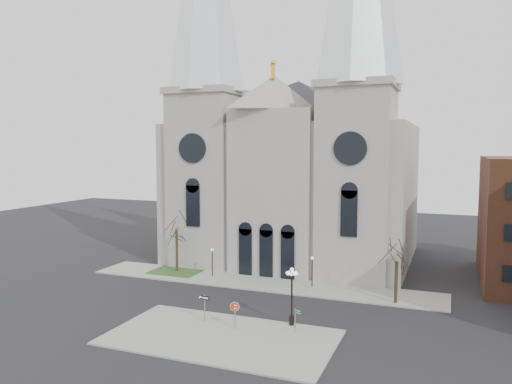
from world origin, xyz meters
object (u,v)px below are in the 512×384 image
(globe_lamp, at_px, (292,289))
(street_name_sign, at_px, (296,318))
(one_way_sign, at_px, (205,303))
(stop_sign, at_px, (235,309))

(globe_lamp, xyz_separation_m, street_name_sign, (0.87, -1.61, -1.90))
(globe_lamp, distance_m, one_way_sign, 7.67)
(stop_sign, relative_size, one_way_sign, 0.97)
(globe_lamp, distance_m, street_name_sign, 2.64)
(stop_sign, xyz_separation_m, one_way_sign, (-3.17, 0.71, -0.07))
(one_way_sign, height_order, street_name_sign, one_way_sign)
(street_name_sign, bearing_deg, one_way_sign, -161.38)
(one_way_sign, bearing_deg, stop_sign, -7.76)
(stop_sign, relative_size, globe_lamp, 0.46)
(stop_sign, bearing_deg, one_way_sign, 171.52)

